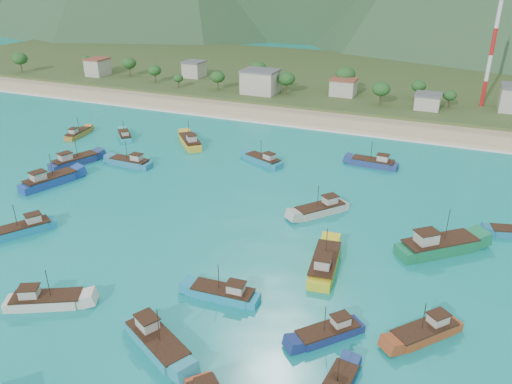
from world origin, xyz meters
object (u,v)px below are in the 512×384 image
at_px(boat_19, 425,332).
at_px(boat_27, 374,163).
at_px(boat_22, 190,142).
at_px(boat_25, 157,342).
at_px(boat_18, 324,264).
at_px(boat_5, 131,163).
at_px(boat_14, 125,136).
at_px(boat_13, 263,161).
at_px(boat_21, 46,301).
at_px(boat_28, 50,181).
at_px(boat_4, 438,246).
at_px(radio_tower, 496,28).
at_px(boat_24, 329,333).
at_px(boat_16, 78,134).
at_px(boat_12, 321,210).
at_px(boat_6, 224,294).
at_px(boat_1, 23,229).
at_px(boat_23, 75,161).

distance_m(boat_19, boat_27, 57.71).
xyz_separation_m(boat_22, boat_25, (32.97, -66.19, -0.05)).
xyz_separation_m(boat_18, boat_27, (-1.00, 45.45, -0.15)).
distance_m(boat_5, boat_14, 20.51).
relative_size(boat_13, boat_21, 0.98).
bearing_deg(boat_28, boat_4, 20.69).
height_order(radio_tower, boat_5, radio_tower).
distance_m(radio_tower, boat_24, 124.02).
bearing_deg(boat_13, boat_16, 114.19).
distance_m(boat_13, boat_24, 59.75).
bearing_deg(boat_27, boat_28, 124.34).
xyz_separation_m(boat_5, boat_12, (47.10, -6.41, 0.04)).
height_order(boat_21, boat_28, boat_28).
bearing_deg(boat_18, boat_13, 116.82).
distance_m(boat_21, boat_22, 66.62).
xyz_separation_m(boat_4, boat_12, (-21.18, 6.07, -0.34)).
xyz_separation_m(boat_21, boat_27, (31.59, 68.67, 0.02)).
bearing_deg(boat_21, boat_22, 165.03).
bearing_deg(boat_18, boat_25, -127.02).
relative_size(boat_6, boat_24, 1.17).
relative_size(boat_25, boat_28, 0.92).
xyz_separation_m(boat_12, boat_24, (10.27, -32.38, -0.17)).
bearing_deg(boat_28, boat_22, 84.30).
bearing_deg(boat_24, boat_1, 36.96).
relative_size(boat_18, boat_22, 1.12).
distance_m(boat_4, boat_27, 37.47).
bearing_deg(boat_21, boat_6, 89.03).
xyz_separation_m(boat_23, boat_24, (69.57, -34.23, -0.25)).
xyz_separation_m(boat_23, boat_27, (63.95, 25.71, -0.09)).
distance_m(boat_12, boat_21, 49.15).
relative_size(boat_6, boat_21, 0.95).
bearing_deg(boat_18, boat_27, 84.26).
bearing_deg(boat_14, boat_4, -62.45).
bearing_deg(boat_12, boat_16, 24.83).
distance_m(boat_6, boat_27, 58.68).
distance_m(boat_25, boat_28, 58.01).
bearing_deg(boat_25, boat_14, -113.59).
height_order(radio_tower, boat_1, radio_tower).
xyz_separation_m(boat_24, boat_25, (-18.70, -9.89, 0.23)).
bearing_deg(boat_19, boat_13, -8.13).
relative_size(boat_5, boat_21, 0.98).
relative_size(boat_1, boat_14, 1.24).
bearing_deg(boat_1, boat_27, -100.78).
bearing_deg(boat_6, boat_22, 30.31).
xyz_separation_m(boat_16, boat_19, (94.29, -46.41, 0.07)).
height_order(boat_16, boat_25, boat_25).
bearing_deg(boat_19, boat_6, 46.61).
relative_size(boat_25, boat_27, 1.08).
xyz_separation_m(boat_4, boat_18, (-15.52, -11.82, -0.20)).
height_order(radio_tower, boat_22, radio_tower).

